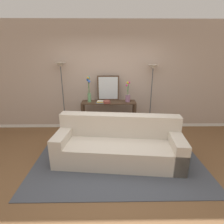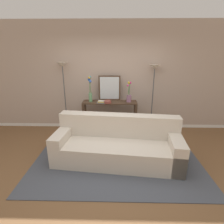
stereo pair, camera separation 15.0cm
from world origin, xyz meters
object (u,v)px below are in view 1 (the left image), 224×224
object	(u,v)px
book_row_under_console	(97,130)
book_stack	(101,102)
floor_lamp_left	(62,78)
floor_lamp_right	(152,80)
couch	(119,145)
vase_short_flowers	(128,95)
fruit_bowl	(107,102)
wall_mirror	(108,88)
console_table	(109,111)
vase_tall_flowers	(89,91)

from	to	relation	value
book_row_under_console	book_stack	bearing A→B (deg)	-42.35
floor_lamp_left	floor_lamp_right	xyz separation A→B (m)	(2.31, 0.00, -0.04)
couch	vase_short_flowers	xyz separation A→B (m)	(0.30, 1.32, 0.70)
couch	fruit_bowl	distance (m)	1.34
vase_short_flowers	fruit_bowl	world-z (taller)	vase_short_flowers
floor_lamp_right	book_row_under_console	bearing A→B (deg)	-175.38
couch	vase_short_flowers	bearing A→B (deg)	77.31
wall_mirror	console_table	bearing A→B (deg)	-86.41
couch	book_stack	bearing A→B (deg)	108.43
couch	fruit_bowl	world-z (taller)	fruit_bowl
wall_mirror	book_stack	bearing A→B (deg)	-125.32
couch	vase_tall_flowers	xyz separation A→B (m)	(-0.69, 1.31, 0.83)
book_row_under_console	vase_short_flowers	bearing A→B (deg)	0.37
couch	console_table	size ratio (longest dim) A/B	1.79
vase_tall_flowers	book_stack	world-z (taller)	vase_tall_flowers
floor_lamp_right	fruit_bowl	xyz separation A→B (m)	(-1.17, -0.24, -0.51)
book_stack	floor_lamp_right	bearing A→B (deg)	9.79
floor_lamp_left	vase_tall_flowers	world-z (taller)	floor_lamp_left
book_stack	console_table	bearing A→B (deg)	28.68
floor_lamp_right	wall_mirror	xyz separation A→B (m)	(-1.13, 0.05, -0.22)
book_row_under_console	vase_tall_flowers	bearing A→B (deg)	-178.09
console_table	vase_tall_flowers	bearing A→B (deg)	-179.35
console_table	fruit_bowl	size ratio (longest dim) A/B	7.23
wall_mirror	vase_short_flowers	distance (m)	0.55
floor_lamp_right	wall_mirror	world-z (taller)	floor_lamp_right
couch	book_row_under_console	distance (m)	1.44
wall_mirror	vase_short_flowers	bearing A→B (deg)	-17.31
wall_mirror	vase_short_flowers	world-z (taller)	wall_mirror
vase_short_flowers	book_row_under_console	world-z (taller)	vase_short_flowers
vase_tall_flowers	floor_lamp_left	bearing A→B (deg)	170.03
couch	floor_lamp_right	xyz separation A→B (m)	(0.93, 1.43, 1.08)
console_table	floor_lamp_left	xyz separation A→B (m)	(-1.19, 0.12, 0.85)
console_table	book_stack	size ratio (longest dim) A/B	6.28
floor_lamp_left	book_row_under_console	world-z (taller)	floor_lamp_left
vase_short_flowers	book_stack	distance (m)	0.72
wall_mirror	floor_lamp_left	bearing A→B (deg)	-177.81
couch	wall_mirror	bearing A→B (deg)	97.96
wall_mirror	vase_tall_flowers	world-z (taller)	vase_tall_flowers
floor_lamp_right	vase_short_flowers	world-z (taller)	floor_lamp_right
floor_lamp_right	book_row_under_console	xyz separation A→B (m)	(-1.45, -0.12, -1.34)
book_stack	book_row_under_console	world-z (taller)	book_stack
fruit_bowl	book_stack	xyz separation A→B (m)	(-0.15, 0.01, -0.01)
vase_short_flowers	book_stack	bearing A→B (deg)	-170.47
console_table	floor_lamp_right	size ratio (longest dim) A/B	0.79
book_stack	fruit_bowl	bearing A→B (deg)	-4.67
vase_short_flowers	floor_lamp_right	bearing A→B (deg)	10.08
fruit_bowl	vase_tall_flowers	bearing A→B (deg)	165.04
vase_tall_flowers	couch	bearing A→B (deg)	-62.14
couch	book_row_under_console	size ratio (longest dim) A/B	5.12
vase_short_flowers	book_row_under_console	xyz separation A→B (m)	(-0.82, -0.01, -0.96)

